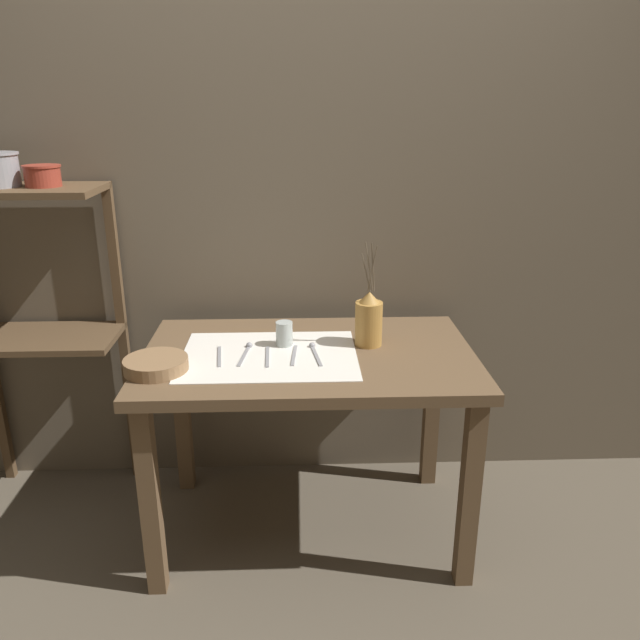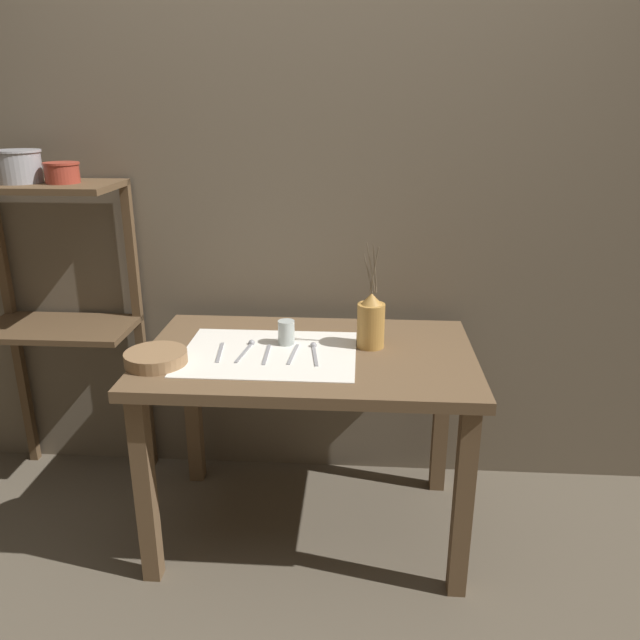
{
  "view_description": "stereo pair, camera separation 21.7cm",
  "coord_description": "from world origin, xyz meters",
  "views": [
    {
      "loc": [
        -0.04,
        -2.05,
        1.58
      ],
      "look_at": [
        0.04,
        0.0,
        0.87
      ],
      "focal_mm": 35.0,
      "sensor_mm": 36.0,
      "label": 1
    },
    {
      "loc": [
        0.18,
        -2.04,
        1.58
      ],
      "look_at": [
        0.04,
        0.0,
        0.87
      ],
      "focal_mm": 35.0,
      "sensor_mm": 36.0,
      "label": 2
    }
  ],
  "objects": [
    {
      "name": "spoon_inner",
      "position": [
        0.02,
        0.01,
        0.75
      ],
      "size": [
        0.04,
        0.19,
        0.02
      ],
      "color": "#939399",
      "rests_on": "wooden_table"
    },
    {
      "name": "linen_cloth",
      "position": [
        -0.14,
        -0.03,
        0.75
      ],
      "size": [
        0.61,
        0.46,
        0.0
      ],
      "color": "white",
      "rests_on": "wooden_table"
    },
    {
      "name": "fork_outer",
      "position": [
        -0.31,
        -0.04,
        0.75
      ],
      "size": [
        0.03,
        0.18,
        0.0
      ],
      "color": "#939399",
      "rests_on": "wooden_table"
    },
    {
      "name": "knife_center",
      "position": [
        -0.14,
        -0.05,
        0.75
      ],
      "size": [
        0.02,
        0.18,
        0.0
      ],
      "color": "#939399",
      "rests_on": "wooden_table"
    },
    {
      "name": "pitcher_with_flowers",
      "position": [
        0.22,
        0.06,
        0.84
      ],
      "size": [
        0.1,
        0.1,
        0.39
      ],
      "color": "#B7843D",
      "rests_on": "wooden_table"
    },
    {
      "name": "wooden_bowl",
      "position": [
        -0.51,
        -0.14,
        0.77
      ],
      "size": [
        0.21,
        0.21,
        0.04
      ],
      "color": "#8E6B47",
      "rests_on": "wooden_table"
    },
    {
      "name": "ground_plane",
      "position": [
        0.0,
        0.0,
        0.0
      ],
      "size": [
        12.0,
        12.0,
        0.0
      ],
      "primitive_type": "plane",
      "color": "brown"
    },
    {
      "name": "glass_tumbler_near",
      "position": [
        -0.09,
        0.06,
        0.79
      ],
      "size": [
        0.06,
        0.06,
        0.09
      ],
      "color": "#B7C1BC",
      "rests_on": "wooden_table"
    },
    {
      "name": "spoon_outer",
      "position": [
        -0.22,
        0.02,
        0.75
      ],
      "size": [
        0.04,
        0.19,
        0.02
      ],
      "color": "#939399",
      "rests_on": "wooden_table"
    },
    {
      "name": "metal_pot_small",
      "position": [
        -0.94,
        0.26,
        1.34
      ],
      "size": [
        0.13,
        0.13,
        0.08
      ],
      "color": "#9E3828",
      "rests_on": "wooden_shelf_unit"
    },
    {
      "name": "stone_wall_back",
      "position": [
        0.0,
        0.48,
        1.2
      ],
      "size": [
        7.0,
        0.06,
        2.4
      ],
      "color": "#6B5E4C",
      "rests_on": "ground_plane"
    },
    {
      "name": "fork_inner",
      "position": [
        -0.05,
        -0.04,
        0.75
      ],
      "size": [
        0.02,
        0.18,
        0.0
      ],
      "color": "#939399",
      "rests_on": "wooden_table"
    },
    {
      "name": "wooden_shelf_unit",
      "position": [
        -1.05,
        0.3,
        0.91
      ],
      "size": [
        0.6,
        0.33,
        1.3
      ],
      "color": "brown",
      "rests_on": "ground_plane"
    },
    {
      "name": "wooden_table",
      "position": [
        0.0,
        0.0,
        0.64
      ],
      "size": [
        1.17,
        0.73,
        0.75
      ],
      "color": "brown",
      "rests_on": "ground_plane"
    }
  ]
}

